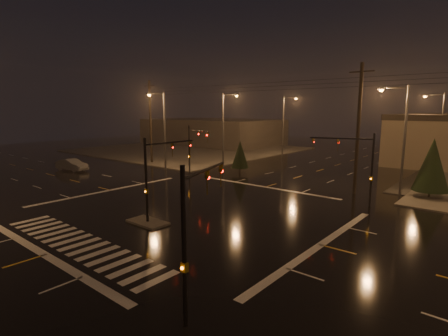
{
  "coord_description": "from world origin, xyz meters",
  "views": [
    {
      "loc": [
        19.08,
        -18.6,
        7.87
      ],
      "look_at": [
        0.6,
        3.63,
        3.0
      ],
      "focal_mm": 28.0,
      "sensor_mm": 36.0,
      "label": 1
    }
  ],
  "objects": [
    {
      "name": "signal_mast_ne",
      "position": [
        9.5,
        10.14,
        3.79
      ],
      "size": [
        4.84,
        1.86,
        6.0
      ],
      "color": "black",
      "rests_on": "ground"
    },
    {
      "name": "stop_bar_far",
      "position": [
        0.0,
        11.0,
        0.01
      ],
      "size": [
        16.0,
        0.5,
        0.01
      ],
      "primitive_type": "cube",
      "color": "beige",
      "rests_on": "ground"
    },
    {
      "name": "car_crossing",
      "position": [
        -24.77,
        3.16,
        0.77
      ],
      "size": [
        4.87,
        2.5,
        1.53
      ],
      "primitive_type": "imported",
      "rotation": [
        0.0,
        0.0,
        1.77
      ],
      "color": "slate",
      "rests_on": "ground"
    },
    {
      "name": "utility_pole_1",
      "position": [
        8.0,
        14.0,
        6.13
      ],
      "size": [
        2.2,
        0.32,
        12.0
      ],
      "color": "black",
      "rests_on": "ground"
    },
    {
      "name": "sidewalk_nw",
      "position": [
        -30.0,
        30.0,
        0.06
      ],
      "size": [
        36.0,
        36.0,
        0.12
      ],
      "primitive_type": "cube",
      "color": "#47453F",
      "rests_on": "ground"
    },
    {
      "name": "conifer_3",
      "position": [
        -6.75,
        15.58,
        2.38
      ],
      "size": [
        2.15,
        2.15,
        4.06
      ],
      "color": "black",
      "rests_on": "ground"
    },
    {
      "name": "utility_pole_0",
      "position": [
        -22.0,
        14.0,
        6.13
      ],
      "size": [
        2.2,
        0.32,
        12.0
      ],
      "color": "black",
      "rests_on": "ground"
    },
    {
      "name": "stop_bar_near",
      "position": [
        0.0,
        -11.0,
        0.01
      ],
      "size": [
        16.0,
        0.5,
        0.01
      ],
      "primitive_type": "cube",
      "color": "beige",
      "rests_on": "ground"
    },
    {
      "name": "conifer_0",
      "position": [
        13.78,
        16.53,
        3.04
      ],
      "size": [
        3.0,
        3.0,
        5.39
      ],
      "color": "black",
      "rests_on": "ground"
    },
    {
      "name": "median_island",
      "position": [
        0.0,
        -4.0,
        0.07
      ],
      "size": [
        3.0,
        1.6,
        0.15
      ],
      "primitive_type": "cube",
      "color": "#47453F",
      "rests_on": "ground"
    },
    {
      "name": "ground",
      "position": [
        0.0,
        0.0,
        0.0
      ],
      "size": [
        140.0,
        140.0,
        0.0
      ],
      "primitive_type": "plane",
      "color": "black",
      "rests_on": "ground"
    },
    {
      "name": "streetlight_5",
      "position": [
        -16.0,
        11.18,
        5.8
      ],
      "size": [
        0.32,
        2.77,
        10.0
      ],
      "color": "#38383A",
      "rests_on": "ground"
    },
    {
      "name": "signal_mast_nw",
      "position": [
        -9.5,
        10.14,
        3.79
      ],
      "size": [
        4.84,
        1.86,
        6.0
      ],
      "color": "black",
      "rests_on": "ground"
    },
    {
      "name": "signal_mast_se",
      "position": [
        10.23,
        -9.75,
        3.71
      ],
      "size": [
        1.55,
        3.87,
        6.0
      ],
      "color": "black",
      "rests_on": "ground"
    },
    {
      "name": "streetlight_4",
      "position": [
        11.18,
        36.0,
        5.8
      ],
      "size": [
        2.77,
        0.32,
        10.0
      ],
      "color": "#38383A",
      "rests_on": "ground"
    },
    {
      "name": "commercial_block",
      "position": [
        -35.0,
        42.0,
        2.8
      ],
      "size": [
        30.0,
        18.0,
        5.6
      ],
      "primitive_type": "cube",
      "color": "#3A3433",
      "rests_on": "ground"
    },
    {
      "name": "streetlight_2",
      "position": [
        -11.18,
        34.0,
        5.8
      ],
      "size": [
        2.77,
        0.32,
        10.0
      ],
      "color": "#38383A",
      "rests_on": "ground"
    },
    {
      "name": "streetlight_3",
      "position": [
        11.18,
        16.0,
        5.8
      ],
      "size": [
        2.77,
        0.32,
        10.0
      ],
      "color": "#38383A",
      "rests_on": "ground"
    },
    {
      "name": "signal_mast_median",
      "position": [
        0.0,
        -3.07,
        3.75
      ],
      "size": [
        0.25,
        4.59,
        6.0
      ],
      "color": "black",
      "rests_on": "ground"
    },
    {
      "name": "crosswalk",
      "position": [
        0.0,
        -9.0,
        0.01
      ],
      "size": [
        15.0,
        2.6,
        0.01
      ],
      "primitive_type": "cube",
      "color": "beige",
      "rests_on": "ground"
    },
    {
      "name": "streetlight_1",
      "position": [
        -11.18,
        18.0,
        5.8
      ],
      "size": [
        2.77,
        0.32,
        10.0
      ],
      "color": "#38383A",
      "rests_on": "ground"
    }
  ]
}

